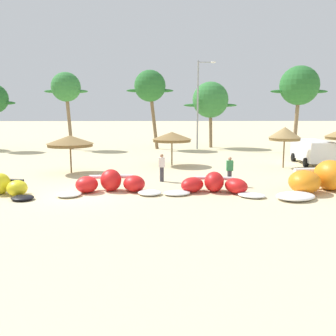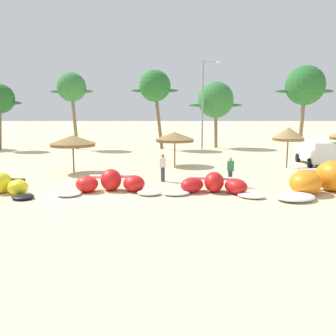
% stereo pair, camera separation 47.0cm
% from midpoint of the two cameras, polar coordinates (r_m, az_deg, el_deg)
% --- Properties ---
extents(ground_plane, '(260.00, 260.00, 0.00)m').
position_cam_midpoint_polar(ground_plane, '(18.51, -14.43, -4.08)').
color(ground_plane, beige).
extents(kite_left_of_center, '(5.38, 2.58, 1.13)m').
position_cam_midpoint_polar(kite_left_of_center, '(18.67, -9.76, -2.46)').
color(kite_left_of_center, white).
rests_on(kite_left_of_center, ground).
extents(kite_center, '(5.14, 2.78, 1.03)m').
position_cam_midpoint_polar(kite_center, '(18.38, 6.55, -2.69)').
color(kite_center, white).
rests_on(kite_center, ground).
extents(kite_right_of_center, '(7.98, 4.23, 1.57)m').
position_cam_midpoint_polar(kite_right_of_center, '(20.24, 24.32, -1.75)').
color(kite_right_of_center, white).
rests_on(kite_right_of_center, ground).
extents(beach_umbrella_near_van, '(3.08, 3.08, 2.51)m').
position_cam_midpoint_polar(beach_umbrella_near_van, '(24.79, -15.73, 4.13)').
color(beach_umbrella_near_van, brown).
rests_on(beach_umbrella_near_van, ground).
extents(beach_umbrella_middle, '(2.99, 2.99, 2.55)m').
position_cam_midpoint_polar(beach_umbrella_middle, '(27.18, 0.12, 4.95)').
color(beach_umbrella_middle, brown).
rests_on(beach_umbrella_middle, ground).
extents(beach_umbrella_near_palms, '(2.30, 2.30, 2.96)m').
position_cam_midpoint_polar(beach_umbrella_near_palms, '(27.33, 17.47, 5.18)').
color(beach_umbrella_near_palms, brown).
rests_on(beach_umbrella_near_palms, ground).
extents(parked_van, '(2.42, 4.96, 1.84)m').
position_cam_midpoint_polar(parked_van, '(30.18, 21.37, 2.66)').
color(parked_van, white).
rests_on(parked_van, ground).
extents(person_near_kites, '(0.36, 0.24, 1.62)m').
position_cam_midpoint_polar(person_near_kites, '(20.10, 9.04, -0.50)').
color(person_near_kites, '#383842').
rests_on(person_near_kites, ground).
extents(person_by_umbrellas, '(0.36, 0.24, 1.62)m').
position_cam_midpoint_polar(person_by_umbrellas, '(21.10, -1.63, 0.06)').
color(person_by_umbrellas, '#383842').
rests_on(person_by_umbrellas, ground).
extents(palm_left_of_gap, '(4.62, 3.08, 8.15)m').
position_cam_midpoint_polar(palm_left_of_gap, '(40.50, -16.12, 12.05)').
color(palm_left_of_gap, '#7F6647').
rests_on(palm_left_of_gap, ground).
extents(palm_center_left, '(5.02, 3.35, 8.41)m').
position_cam_midpoint_polar(palm_center_left, '(39.47, -3.20, 12.69)').
color(palm_center_left, brown).
rests_on(palm_center_left, ground).
extents(palm_center_right, '(5.98, 3.99, 7.32)m').
position_cam_midpoint_polar(palm_center_right, '(41.12, 6.38, 10.59)').
color(palm_center_right, '#7F6647').
rests_on(palm_center_right, ground).
extents(palm_right_of_gap, '(5.70, 3.80, 8.45)m').
position_cam_midpoint_polar(palm_right_of_gap, '(38.19, 19.68, 12.08)').
color(palm_right_of_gap, '#7F6647').
rests_on(palm_right_of_gap, ground).
extents(lamppost_west_center, '(1.94, 0.24, 9.31)m').
position_cam_midpoint_polar(lamppost_west_center, '(39.18, 4.60, 10.59)').
color(lamppost_west_center, gray).
rests_on(lamppost_west_center, ground).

